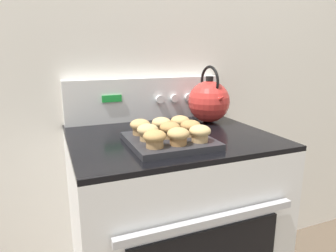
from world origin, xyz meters
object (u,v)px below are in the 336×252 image
at_px(stove_range, 169,233).
at_px(muffin_r2_c2, 180,122).
at_px(muffin_r1_c1, 170,129).
at_px(muffin_r1_c0, 148,132).
at_px(muffin_r1_c2, 191,127).
at_px(muffin_r2_c0, 140,126).
at_px(muffin_r2_c1, 162,124).
at_px(tea_kettle, 209,101).
at_px(muffin_r0_c1, 178,136).
at_px(muffin_r0_c0, 155,138).
at_px(muffin_pan, 169,141).
at_px(muffin_r0_c2, 200,133).

height_order(stove_range, muffin_r2_c2, muffin_r2_c2).
xyz_separation_m(muffin_r1_c1, muffin_r2_c2, (0.08, 0.08, 0.00)).
distance_m(muffin_r1_c0, muffin_r1_c2, 0.16).
height_order(muffin_r2_c0, muffin_r2_c2, same).
xyz_separation_m(muffin_r1_c0, muffin_r2_c1, (0.08, 0.08, 0.00)).
bearing_deg(muffin_r2_c0, tea_kettle, 23.39).
height_order(muffin_r0_c1, muffin_r1_c2, same).
relative_size(muffin_r0_c1, muffin_r2_c1, 1.00).
distance_m(muffin_r0_c1, muffin_r1_c0, 0.11).
bearing_deg(stove_range, muffin_r0_c1, -104.46).
distance_m(stove_range, muffin_r0_c0, 0.55).
height_order(muffin_r0_c0, muffin_r2_c2, same).
xyz_separation_m(muffin_pan, muffin_r0_c1, (-0.00, -0.08, 0.04)).
bearing_deg(muffin_r2_c1, muffin_r1_c1, -89.43).
relative_size(muffin_r1_c2, muffin_r2_c1, 1.00).
distance_m(muffin_pan, muffin_r1_c2, 0.09).
distance_m(muffin_r0_c0, tea_kettle, 0.50).
xyz_separation_m(muffin_r0_c1, muffin_r1_c0, (-0.08, 0.09, 0.00)).
xyz_separation_m(muffin_r0_c2, muffin_r2_c2, (0.00, 0.16, 0.00)).
bearing_deg(muffin_r2_c0, muffin_r2_c2, -0.03).
height_order(muffin_r0_c0, muffin_r1_c2, same).
bearing_deg(muffin_r0_c2, muffin_r0_c1, -176.27).
distance_m(muffin_r0_c0, muffin_r1_c1, 0.12).
height_order(muffin_pan, muffin_r0_c2, muffin_r0_c2).
bearing_deg(muffin_r2_c0, muffin_r1_c0, -88.35).
distance_m(muffin_r1_c2, tea_kettle, 0.33).
height_order(muffin_r0_c1, muffin_r1_c0, same).
height_order(muffin_pan, muffin_r2_c2, muffin_r2_c2).
bearing_deg(tea_kettle, muffin_r0_c1, -132.22).
xyz_separation_m(muffin_pan, tea_kettle, (0.30, 0.25, 0.09)).
distance_m(muffin_pan, muffin_r2_c2, 0.12).
xyz_separation_m(stove_range, muffin_r2_c0, (-0.13, -0.03, 0.49)).
height_order(muffin_r1_c2, muffin_r2_c0, same).
bearing_deg(muffin_r0_c1, tea_kettle, 47.78).
height_order(muffin_r0_c1, tea_kettle, tea_kettle).
bearing_deg(muffin_pan, muffin_r1_c0, 178.52).
height_order(muffin_r0_c0, muffin_r0_c2, same).
xyz_separation_m(muffin_r0_c0, muffin_r2_c1, (0.08, 0.16, 0.00)).
xyz_separation_m(stove_range, muffin_r1_c2, (0.03, -0.12, 0.49)).
bearing_deg(muffin_r2_c2, muffin_r2_c0, 179.97).
distance_m(stove_range, muffin_pan, 0.47).
height_order(muffin_r2_c0, tea_kettle, tea_kettle).
relative_size(muffin_r0_c2, muffin_r1_c1, 1.00).
relative_size(muffin_r1_c0, muffin_r2_c1, 1.00).
bearing_deg(muffin_r2_c0, muffin_r1_c2, -27.43).
xyz_separation_m(muffin_r1_c0, tea_kettle, (0.37, 0.24, 0.05)).
distance_m(muffin_pan, muffin_r2_c0, 0.12).
xyz_separation_m(muffin_r2_c0, tea_kettle, (0.38, 0.16, 0.05)).
bearing_deg(muffin_r1_c1, muffin_r0_c2, -46.03).
bearing_deg(tea_kettle, muffin_r1_c2, -130.98).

